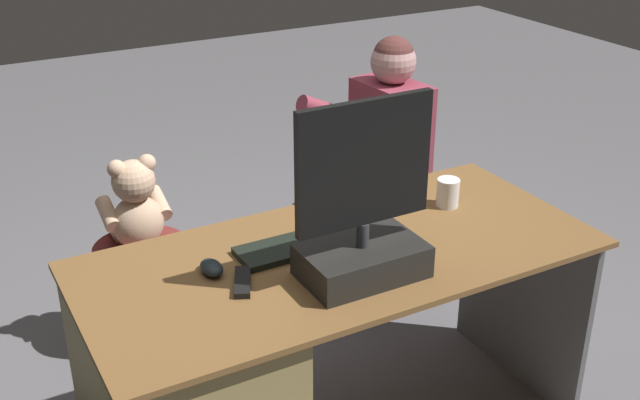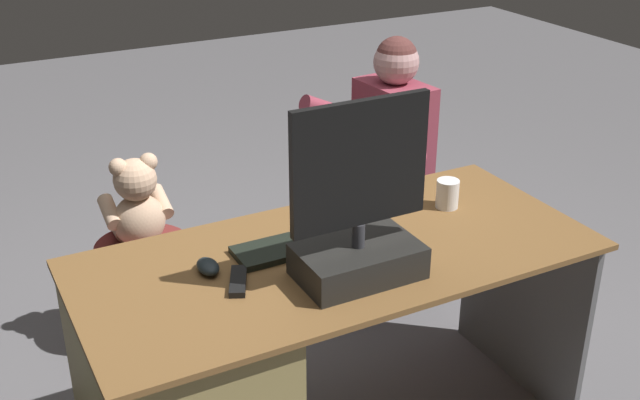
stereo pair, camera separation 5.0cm
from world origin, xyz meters
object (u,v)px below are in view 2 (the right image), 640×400
at_px(desk, 210,387).
at_px(visitor_chair, 389,236).
at_px(person, 376,152).
at_px(monitor, 359,227).
at_px(cup, 447,194).
at_px(tv_remote, 238,281).
at_px(computer_mouse, 208,266).
at_px(keyboard, 302,244).
at_px(teddy_bear, 137,204).
at_px(office_chair_teddy, 147,285).

bearing_deg(desk, visitor_chair, -145.48).
relative_size(desk, person, 1.38).
relative_size(monitor, cup, 5.39).
xyz_separation_m(visitor_chair, person, (0.08, -0.01, 0.40)).
distance_m(tv_remote, person, 1.23).
xyz_separation_m(computer_mouse, person, (-0.98, -0.70, -0.08)).
bearing_deg(cup, monitor, 26.96).
distance_m(keyboard, teddy_bear, 0.86).
bearing_deg(keyboard, computer_mouse, 2.12).
distance_m(tv_remote, visitor_chair, 1.37).
bearing_deg(teddy_bear, computer_mouse, 89.46).
distance_m(computer_mouse, teddy_bear, 0.82).
distance_m(cup, office_chair_teddy, 1.25).
relative_size(computer_mouse, teddy_bear, 0.26).
xyz_separation_m(tv_remote, person, (-0.93, -0.80, -0.07)).
height_order(cup, teddy_bear, cup).
relative_size(tv_remote, visitor_chair, 0.34).
distance_m(monitor, teddy_bear, 1.12).
xyz_separation_m(desk, cup, (-0.90, -0.10, 0.39)).
bearing_deg(desk, monitor, 160.55).
relative_size(keyboard, computer_mouse, 4.38).
relative_size(desk, visitor_chair, 3.50).
relative_size(desk, keyboard, 3.71).
bearing_deg(monitor, cup, -153.04).
height_order(tv_remote, visitor_chair, tv_remote).
height_order(monitor, cup, monitor).
height_order(cup, visitor_chair, cup).
relative_size(monitor, tv_remote, 3.45).
xyz_separation_m(keyboard, person, (-0.68, -0.69, -0.08)).
bearing_deg(computer_mouse, cup, -177.72).
height_order(teddy_bear, visitor_chair, teddy_bear).
bearing_deg(person, desk, 36.78).
relative_size(monitor, office_chair_teddy, 1.18).
relative_size(teddy_bear, person, 0.32).
distance_m(desk, person, 1.31).
bearing_deg(computer_mouse, tv_remote, 116.89).
bearing_deg(monitor, visitor_chair, -127.51).
distance_m(desk, keyboard, 0.50).
relative_size(cup, office_chair_teddy, 0.22).
height_order(desk, monitor, monitor).
relative_size(monitor, person, 0.46).
bearing_deg(tv_remote, cup, -145.77).
xyz_separation_m(computer_mouse, tv_remote, (-0.05, 0.10, -0.01)).
xyz_separation_m(desk, office_chair_teddy, (-0.05, -0.86, -0.13)).
xyz_separation_m(keyboard, teddy_bear, (0.30, -0.79, -0.14)).
relative_size(cup, tv_remote, 0.64).
distance_m(desk, monitor, 0.66).
bearing_deg(tv_remote, visitor_chair, -117.22).
bearing_deg(desk, person, -143.22).
distance_m(keyboard, computer_mouse, 0.30).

